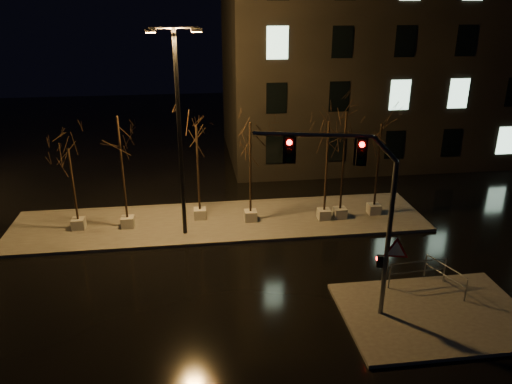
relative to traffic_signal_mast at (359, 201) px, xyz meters
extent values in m
plane|color=black|center=(-4.35, 2.96, -4.71)|extent=(90.00, 90.00, 0.00)
cube|color=#4D4A44|center=(-4.35, 8.96, -4.64)|extent=(22.00, 5.00, 0.15)
cube|color=#4D4A44|center=(3.15, -0.54, -4.64)|extent=(7.00, 5.00, 0.15)
cube|color=black|center=(9.65, 20.96, 2.79)|extent=(25.00, 12.00, 15.00)
cube|color=#A5A59A|center=(-11.71, 8.92, -4.29)|extent=(0.65, 0.65, 0.55)
cylinder|color=black|center=(-11.71, 8.92, -2.13)|extent=(0.11, 0.11, 3.76)
cube|color=#A5A59A|center=(-9.21, 8.81, -4.29)|extent=(0.65, 0.65, 0.55)
cylinder|color=black|center=(-9.21, 8.81, -1.36)|extent=(0.11, 0.11, 5.31)
cube|color=#A5A59A|center=(-5.45, 9.38, -4.29)|extent=(0.65, 0.65, 0.55)
cylinder|color=black|center=(-5.45, 9.38, -1.71)|extent=(0.11, 0.11, 4.61)
cube|color=#A5A59A|center=(-2.77, 8.75, -4.29)|extent=(0.65, 0.65, 0.55)
cylinder|color=black|center=(-2.77, 8.75, -1.61)|extent=(0.11, 0.11, 4.81)
cube|color=#A5A59A|center=(1.18, 8.41, -4.29)|extent=(0.65, 0.65, 0.55)
cylinder|color=black|center=(1.18, 8.41, -1.61)|extent=(0.11, 0.11, 4.81)
cube|color=#A5A59A|center=(2.09, 8.47, -4.29)|extent=(0.65, 0.65, 0.55)
cylinder|color=black|center=(2.09, 8.47, -1.38)|extent=(0.11, 0.11, 5.26)
cube|color=#A5A59A|center=(4.10, 8.74, -4.29)|extent=(0.65, 0.65, 0.55)
cylinder|color=black|center=(4.10, 8.74, -1.74)|extent=(0.11, 0.11, 4.53)
cylinder|color=#55585D|center=(1.10, -0.27, -1.55)|extent=(0.18, 0.18, 6.03)
cylinder|color=#55585D|center=(-1.68, 0.42, 2.31)|extent=(3.94, 1.10, 0.14)
cube|color=black|center=(-0.08, 0.02, 1.76)|extent=(0.35, 0.29, 0.90)
cube|color=black|center=(-2.42, 0.60, 1.76)|extent=(0.35, 0.29, 0.90)
cube|color=black|center=(0.88, -0.21, -2.35)|extent=(0.26, 0.23, 0.45)
cone|color=red|center=(1.38, -0.39, -1.85)|extent=(1.02, 0.28, 1.05)
sphere|color=#FF0C07|center=(1.10, -0.27, 2.06)|extent=(0.18, 0.18, 0.18)
cylinder|color=black|center=(-6.26, 7.67, 0.41)|extent=(0.20, 0.20, 9.95)
cylinder|color=black|center=(-6.26, 7.67, 5.39)|extent=(2.19, 0.29, 0.10)
cube|color=orange|center=(-7.25, 7.58, 5.24)|extent=(0.52, 0.32, 0.20)
cube|color=orange|center=(-5.27, 7.76, 5.24)|extent=(0.52, 0.32, 0.20)
cylinder|color=#55585D|center=(2.05, 1.36, -4.05)|extent=(0.06, 0.06, 1.02)
cylinder|color=#55585D|center=(4.54, 1.56, -4.05)|extent=(0.06, 0.06, 1.02)
cylinder|color=#55585D|center=(3.30, 1.46, -3.48)|extent=(2.49, 0.24, 0.05)
cylinder|color=#55585D|center=(3.30, 1.46, -3.94)|extent=(2.49, 0.24, 0.05)
cylinder|color=#55585D|center=(4.66, 0.04, -4.08)|extent=(0.05, 0.05, 0.97)
cylinder|color=#55585D|center=(3.94, 2.07, -4.08)|extent=(0.05, 0.05, 0.97)
cylinder|color=#55585D|center=(4.30, 1.05, -3.54)|extent=(0.75, 2.05, 0.04)
cylinder|color=#55585D|center=(4.30, 1.05, -3.97)|extent=(0.75, 2.05, 0.04)
camera|label=1|loc=(-5.73, -15.47, 6.63)|focal=35.00mm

